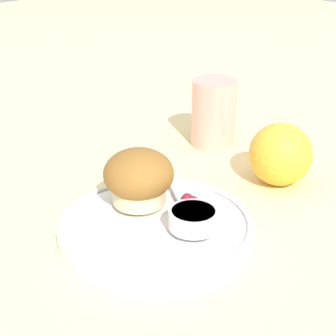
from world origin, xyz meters
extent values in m
plane|color=beige|center=(0.00, 0.00, 0.00)|extent=(3.00, 3.00, 0.00)
cylinder|color=white|center=(0.00, 0.00, 0.01)|extent=(0.21, 0.21, 0.01)
torus|color=white|center=(0.00, 0.00, 0.02)|extent=(0.21, 0.21, 0.01)
cylinder|color=beige|center=(-0.04, 0.01, 0.03)|extent=(0.06, 0.06, 0.03)
ellipsoid|color=brown|center=(-0.04, 0.01, 0.06)|extent=(0.08, 0.08, 0.06)
cylinder|color=silver|center=(0.04, 0.02, 0.03)|extent=(0.05, 0.05, 0.02)
cylinder|color=silver|center=(0.04, 0.02, 0.04)|extent=(0.05, 0.05, 0.00)
sphere|color=maroon|center=(0.00, 0.05, 0.03)|extent=(0.01, 0.01, 0.01)
sphere|color=maroon|center=(0.01, 0.05, 0.03)|extent=(0.01, 0.01, 0.01)
cube|color=silver|center=(-0.01, 0.05, 0.02)|extent=(0.14, 0.10, 0.00)
sphere|color=#F4A82D|center=(0.02, 0.20, 0.04)|extent=(0.08, 0.08, 0.08)
cylinder|color=#E5998C|center=(-0.13, 0.23, 0.05)|extent=(0.07, 0.07, 0.10)
camera|label=1|loc=(0.39, -0.35, 0.33)|focal=60.00mm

